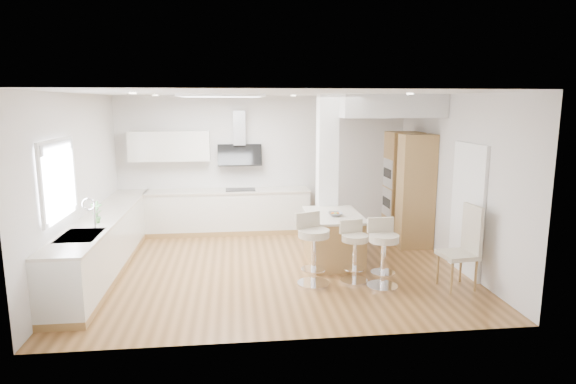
{
  "coord_description": "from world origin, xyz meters",
  "views": [
    {
      "loc": [
        -0.61,
        -7.53,
        2.65
      ],
      "look_at": [
        0.28,
        0.4,
        1.17
      ],
      "focal_mm": 30.0,
      "sensor_mm": 36.0,
      "label": 1
    }
  ],
  "objects": [
    {
      "name": "doorway_right",
      "position": [
        2.97,
        -0.6,
        1.0
      ],
      "size": [
        0.05,
        1.0,
        2.1
      ],
      "color": "#493F39",
      "rests_on": "ground"
    },
    {
      "name": "bar_stool_a",
      "position": [
        0.51,
        -0.83,
        0.6
      ],
      "size": [
        0.63,
        0.63,
        1.07
      ],
      "rotation": [
        0.0,
        0.0,
        0.43
      ],
      "color": "white",
      "rests_on": "ground"
    },
    {
      "name": "skylight",
      "position": [
        -0.79,
        0.6,
        2.77
      ],
      "size": [
        4.1,
        2.1,
        0.06
      ],
      "color": "white",
      "rests_on": "ground"
    },
    {
      "name": "dining_chair",
      "position": [
        2.67,
        -1.19,
        0.65
      ],
      "size": [
        0.52,
        0.52,
        1.22
      ],
      "rotation": [
        0.0,
        0.0,
        0.11
      ],
      "color": "beige",
      "rests_on": "ground"
    },
    {
      "name": "bar_stool_c",
      "position": [
        1.5,
        -1.04,
        0.57
      ],
      "size": [
        0.47,
        0.47,
        1.01
      ],
      "rotation": [
        0.0,
        0.0,
        0.04
      ],
      "color": "white",
      "rests_on": "ground"
    },
    {
      "name": "counter_back",
      "position": [
        -0.91,
        2.22,
        0.7
      ],
      "size": [
        3.62,
        0.63,
        2.5
      ],
      "color": "#A47D46",
      "rests_on": "ground"
    },
    {
      "name": "bar_stool_b",
      "position": [
        1.14,
        -0.78,
        0.52
      ],
      "size": [
        0.48,
        0.48,
        0.92
      ],
      "rotation": [
        0.0,
        0.0,
        0.18
      ],
      "color": "white",
      "rests_on": "ground"
    },
    {
      "name": "pillar",
      "position": [
        1.05,
        0.95,
        1.4
      ],
      "size": [
        0.35,
        0.35,
        2.8
      ],
      "color": "white",
      "rests_on": "ground"
    },
    {
      "name": "oven_column",
      "position": [
        2.68,
        1.23,
        1.05
      ],
      "size": [
        0.63,
        1.21,
        2.1
      ],
      "color": "#A47D46",
      "rests_on": "ground"
    },
    {
      "name": "ceiling",
      "position": [
        0.0,
        0.0,
        0.0
      ],
      "size": [
        6.0,
        5.0,
        0.02
      ],
      "primitive_type": "cube",
      "color": "silver",
      "rests_on": "ground"
    },
    {
      "name": "ground",
      "position": [
        0.0,
        0.0,
        0.0
      ],
      "size": [
        6.0,
        6.0,
        0.0
      ],
      "primitive_type": "plane",
      "color": "olive",
      "rests_on": "ground"
    },
    {
      "name": "soffit",
      "position": [
        2.1,
        1.4,
        2.6
      ],
      "size": [
        1.78,
        2.2,
        0.4
      ],
      "color": "silver",
      "rests_on": "ground"
    },
    {
      "name": "wall_back",
      "position": [
        0.0,
        2.5,
        1.4
      ],
      "size": [
        6.0,
        0.04,
        2.8
      ],
      "primitive_type": "cube",
      "color": "silver",
      "rests_on": "ground"
    },
    {
      "name": "counter_left",
      "position": [
        -2.7,
        0.23,
        0.46
      ],
      "size": [
        0.63,
        4.5,
        1.35
      ],
      "color": "#A47D46",
      "rests_on": "ground"
    },
    {
      "name": "wall_left",
      "position": [
        -3.0,
        0.0,
        1.4
      ],
      "size": [
        0.04,
        5.0,
        2.8
      ],
      "primitive_type": "cube",
      "color": "silver",
      "rests_on": "ground"
    },
    {
      "name": "window_left",
      "position": [
        -2.96,
        -0.9,
        1.69
      ],
      "size": [
        0.06,
        1.28,
        1.07
      ],
      "color": "white",
      "rests_on": "ground"
    },
    {
      "name": "peninsula",
      "position": [
        1.02,
        0.16,
        0.42
      ],
      "size": [
        0.91,
        1.37,
        0.89
      ],
      "rotation": [
        0.0,
        0.0,
        -0.01
      ],
      "color": "#A47D46",
      "rests_on": "ground"
    },
    {
      "name": "wall_right",
      "position": [
        3.0,
        0.0,
        1.4
      ],
      "size": [
        0.04,
        5.0,
        2.8
      ],
      "primitive_type": "cube",
      "color": "silver",
      "rests_on": "ground"
    }
  ]
}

